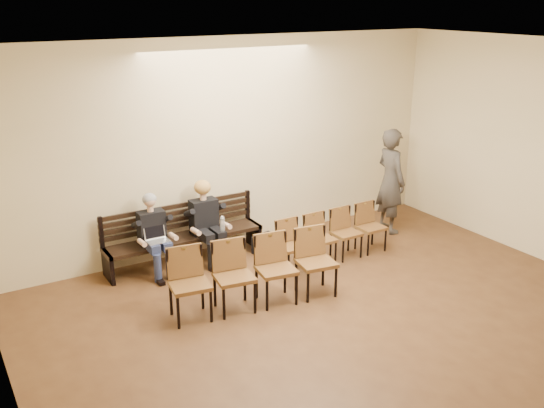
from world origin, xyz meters
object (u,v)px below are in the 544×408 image
(laptop, at_px, (158,242))
(passerby, at_px, (391,173))
(chair_row_front, at_px, (256,274))
(bag, at_px, (266,244))
(water_bottle, at_px, (223,231))
(seated_man, at_px, (154,236))
(seated_woman, at_px, (207,225))
(chair_row_back, at_px, (334,237))
(bench, at_px, (185,249))

(laptop, bearing_deg, passerby, -16.38)
(laptop, height_order, chair_row_front, chair_row_front)
(bag, bearing_deg, passerby, -6.22)
(water_bottle, height_order, chair_row_front, chair_row_front)
(seated_man, xyz_separation_m, bag, (1.85, -0.21, -0.45))
(bag, distance_m, passerby, 2.63)
(seated_woman, height_order, chair_row_back, seated_woman)
(chair_row_back, bearing_deg, chair_row_front, -159.37)
(seated_man, bearing_deg, water_bottle, -15.39)
(seated_man, distance_m, chair_row_back, 2.84)
(water_bottle, xyz_separation_m, chair_row_back, (1.62, -0.75, -0.17))
(bench, relative_size, chair_row_back, 1.31)
(bag, bearing_deg, bench, 165.62)
(chair_row_front, bearing_deg, bag, 63.62)
(bench, relative_size, chair_row_front, 1.10)
(bag, xyz_separation_m, passerby, (2.44, -0.27, 0.94))
(seated_woman, bearing_deg, chair_row_front, -92.59)
(passerby, bearing_deg, chair_row_back, 114.09)
(bag, bearing_deg, chair_row_front, -124.67)
(bench, height_order, chair_row_back, chair_row_back)
(bench, bearing_deg, chair_row_front, -82.08)
(laptop, xyz_separation_m, water_bottle, (1.03, -0.11, 0.00))
(seated_man, bearing_deg, laptop, -91.46)
(laptop, distance_m, passerby, 4.34)
(bench, distance_m, passerby, 3.89)
(bench, height_order, seated_man, seated_man)
(chair_row_front, bearing_deg, seated_man, 123.21)
(bag, relative_size, chair_row_front, 0.17)
(laptop, bearing_deg, water_bottle, -18.41)
(water_bottle, distance_m, chair_row_front, 1.46)
(seated_woman, relative_size, chair_row_back, 0.62)
(chair_row_back, bearing_deg, laptop, 161.86)
(bench, height_order, passerby, passerby)
(bench, bearing_deg, chair_row_back, -28.81)
(seated_woman, xyz_separation_m, chair_row_back, (1.76, -1.03, -0.21))
(laptop, height_order, water_bottle, water_bottle)
(laptop, distance_m, chair_row_front, 1.75)
(bench, relative_size, bag, 6.39)
(seated_man, bearing_deg, passerby, -6.39)
(bench, relative_size, passerby, 1.19)
(passerby, relative_size, chair_row_front, 0.93)
(laptop, relative_size, passerby, 0.15)
(seated_man, relative_size, bag, 2.95)
(seated_woman, bearing_deg, chair_row_back, -30.39)
(seated_woman, distance_m, water_bottle, 0.32)
(water_bottle, xyz_separation_m, chair_row_front, (-0.22, -1.45, -0.09))
(chair_row_front, bearing_deg, bench, 106.20)
(bench, height_order, water_bottle, water_bottle)
(seated_man, relative_size, laptop, 3.64)
(bench, height_order, seated_woman, seated_woman)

